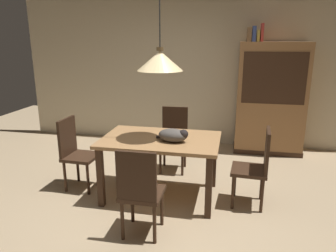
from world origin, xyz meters
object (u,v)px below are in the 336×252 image
(book_brown_thick, at_px, (249,35))
(book_yellow_short, at_px, (258,36))
(cat_sleeping, at_px, (174,135))
(chair_right_side, at_px, (256,164))
(chair_far_back, at_px, (174,136))
(dining_table, at_px, (161,146))
(hutch_bookcase, at_px, (271,101))
(book_blue_wide, at_px, (254,34))
(pendant_lamp, at_px, (160,61))
(book_red_tall, at_px, (262,33))
(chair_near_front, at_px, (140,189))
(chair_left_side, at_px, (75,150))

(book_brown_thick, xyz_separation_m, book_yellow_short, (0.14, 0.00, -0.02))
(cat_sleeping, bearing_deg, book_yellow_short, 64.06)
(chair_right_side, distance_m, book_yellow_short, 2.40)
(chair_far_back, bearing_deg, dining_table, -89.81)
(dining_table, bearing_deg, hutch_bookcase, 53.26)
(cat_sleeping, bearing_deg, book_blue_wide, 65.57)
(cat_sleeping, height_order, book_yellow_short, book_yellow_short)
(chair_far_back, xyz_separation_m, pendant_lamp, (0.00, -0.88, 1.15))
(chair_far_back, distance_m, book_yellow_short, 2.12)
(book_blue_wide, relative_size, book_red_tall, 0.86)
(chair_near_front, height_order, book_blue_wide, book_blue_wide)
(chair_right_side, relative_size, book_brown_thick, 3.88)
(pendant_lamp, bearing_deg, book_brown_thick, 62.13)
(chair_left_side, bearing_deg, pendant_lamp, -0.14)
(dining_table, bearing_deg, book_yellow_short, 58.97)
(cat_sleeping, bearing_deg, pendant_lamp, 152.98)
(hutch_bookcase, distance_m, book_brown_thick, 1.15)
(chair_near_front, xyz_separation_m, chair_far_back, (-0.00, 1.76, 0.00))
(book_yellow_short, distance_m, book_red_tall, 0.08)
(chair_far_back, xyz_separation_m, book_yellow_short, (1.16, 1.05, 1.43))
(cat_sleeping, distance_m, book_yellow_short, 2.50)
(chair_right_side, xyz_separation_m, book_blue_wide, (-0.03, 1.93, 1.46))
(chair_far_back, xyz_separation_m, book_blue_wide, (1.10, 1.05, 1.46))
(chair_right_side, height_order, chair_far_back, same)
(chair_right_side, bearing_deg, cat_sleeping, -174.84)
(book_red_tall, bearing_deg, chair_right_side, -92.59)
(book_red_tall, bearing_deg, book_brown_thick, 180.00)
(book_red_tall, bearing_deg, chair_far_back, -139.31)
(dining_table, xyz_separation_m, book_blue_wide, (1.09, 1.93, 1.32))
(pendant_lamp, relative_size, book_brown_thick, 5.42)
(chair_far_back, height_order, chair_left_side, same)
(book_brown_thick, bearing_deg, book_red_tall, 0.00)
(chair_right_side, distance_m, book_blue_wide, 2.42)
(chair_left_side, xyz_separation_m, book_brown_thick, (2.15, 1.92, 1.45))
(chair_near_front, relative_size, book_brown_thick, 3.88)
(chair_left_side, bearing_deg, dining_table, -0.14)
(pendant_lamp, height_order, hutch_bookcase, pendant_lamp)
(chair_near_front, xyz_separation_m, book_yellow_short, (1.16, 2.80, 1.43))
(chair_left_side, distance_m, cat_sleeping, 1.35)
(cat_sleeping, relative_size, book_blue_wide, 1.63)
(chair_near_front, height_order, hutch_bookcase, hutch_bookcase)
(dining_table, distance_m, pendant_lamp, 1.01)
(pendant_lamp, distance_m, book_yellow_short, 2.26)
(chair_near_front, xyz_separation_m, chair_right_side, (1.13, 0.87, 0.00))
(dining_table, xyz_separation_m, chair_left_side, (-1.13, 0.00, -0.14))
(chair_near_front, bearing_deg, book_red_tall, 66.57)
(cat_sleeping, distance_m, book_red_tall, 2.55)
(book_brown_thick, bearing_deg, chair_left_side, -138.14)
(dining_table, height_order, chair_left_side, chair_left_side)
(dining_table, relative_size, book_blue_wide, 5.83)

